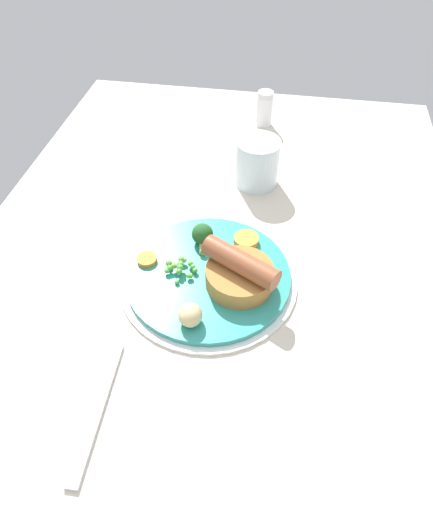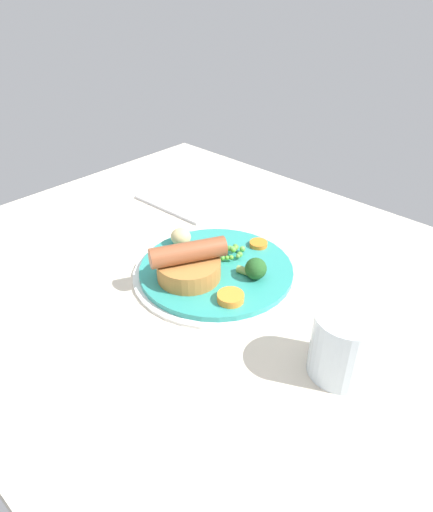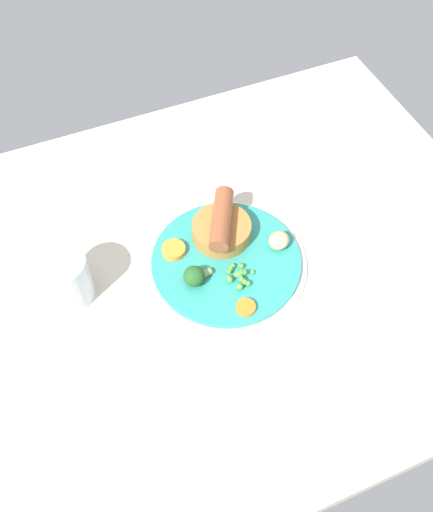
{
  "view_description": "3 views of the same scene",
  "coord_description": "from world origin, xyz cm",
  "px_view_note": "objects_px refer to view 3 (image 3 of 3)",
  "views": [
    {
      "loc": [
        50.11,
        8.1,
        55.27
      ],
      "look_at": [
        4.9,
        0.58,
        7.37
      ],
      "focal_mm": 32.0,
      "sensor_mm": 36.0,
      "label": 1
    },
    {
      "loc": [
        -35.47,
        43.27,
        45.96
      ],
      "look_at": [
        6.61,
        -1.5,
        5.66
      ],
      "focal_mm": 32.0,
      "sensor_mm": 36.0,
      "label": 2
    },
    {
      "loc": [
        -16.49,
        -49.2,
        80.95
      ],
      "look_at": [
        4.02,
        -0.6,
        6.46
      ],
      "focal_mm": 40.0,
      "sensor_mm": 36.0,
      "label": 3
    }
  ],
  "objects_px": {
    "sausage_pudding": "(222,227)",
    "fork": "(374,263)",
    "dinner_plate": "(226,262)",
    "broccoli_floret_far": "(195,276)",
    "potato_chunk_0": "(279,240)",
    "pea_pile": "(239,275)",
    "drinking_glass": "(65,278)",
    "carrot_slice_1": "(246,307)",
    "carrot_slice_0": "(174,250)"
  },
  "relations": [
    {
      "from": "sausage_pudding",
      "to": "fork",
      "type": "distance_m",
      "value": 0.26
    },
    {
      "from": "pea_pile",
      "to": "fork",
      "type": "bearing_deg",
      "value": -13.29
    },
    {
      "from": "broccoli_floret_far",
      "to": "carrot_slice_1",
      "type": "bearing_deg",
      "value": 112.54
    },
    {
      "from": "carrot_slice_0",
      "to": "fork",
      "type": "bearing_deg",
      "value": -25.38
    },
    {
      "from": "carrot_slice_0",
      "to": "drinking_glass",
      "type": "bearing_deg",
      "value": -179.2
    },
    {
      "from": "dinner_plate",
      "to": "broccoli_floret_far",
      "type": "xyz_separation_m",
      "value": [
        -0.06,
        -0.02,
        0.02
      ]
    },
    {
      "from": "broccoli_floret_far",
      "to": "potato_chunk_0",
      "type": "height_order",
      "value": "broccoli_floret_far"
    },
    {
      "from": "sausage_pudding",
      "to": "carrot_slice_0",
      "type": "distance_m",
      "value": 0.09
    },
    {
      "from": "dinner_plate",
      "to": "pea_pile",
      "type": "distance_m",
      "value": 0.05
    },
    {
      "from": "fork",
      "to": "pea_pile",
      "type": "bearing_deg",
      "value": 164.72
    },
    {
      "from": "pea_pile",
      "to": "drinking_glass",
      "type": "bearing_deg",
      "value": 161.11
    },
    {
      "from": "drinking_glass",
      "to": "sausage_pudding",
      "type": "bearing_deg",
      "value": 0.65
    },
    {
      "from": "sausage_pudding",
      "to": "pea_pile",
      "type": "height_order",
      "value": "sausage_pudding"
    },
    {
      "from": "sausage_pudding",
      "to": "pea_pile",
      "type": "bearing_deg",
      "value": -157.43
    },
    {
      "from": "pea_pile",
      "to": "drinking_glass",
      "type": "xyz_separation_m",
      "value": [
        -0.26,
        0.09,
        0.02
      ]
    },
    {
      "from": "carrot_slice_1",
      "to": "drinking_glass",
      "type": "relative_size",
      "value": 0.35
    },
    {
      "from": "pea_pile",
      "to": "broccoli_floret_far",
      "type": "distance_m",
      "value": 0.07
    },
    {
      "from": "sausage_pudding",
      "to": "potato_chunk_0",
      "type": "distance_m",
      "value": 0.1
    },
    {
      "from": "potato_chunk_0",
      "to": "broccoli_floret_far",
      "type": "bearing_deg",
      "value": -175.46
    },
    {
      "from": "pea_pile",
      "to": "broccoli_floret_far",
      "type": "xyz_separation_m",
      "value": [
        -0.07,
        0.02,
        0.01
      ]
    },
    {
      "from": "sausage_pudding",
      "to": "fork",
      "type": "xyz_separation_m",
      "value": [
        0.21,
        -0.14,
        -0.03
      ]
    },
    {
      "from": "fork",
      "to": "carrot_slice_1",
      "type": "bearing_deg",
      "value": 178.49
    },
    {
      "from": "carrot_slice_1",
      "to": "dinner_plate",
      "type": "bearing_deg",
      "value": 84.74
    },
    {
      "from": "sausage_pudding",
      "to": "potato_chunk_0",
      "type": "bearing_deg",
      "value": -97.65
    },
    {
      "from": "pea_pile",
      "to": "potato_chunk_0",
      "type": "relative_size",
      "value": 1.43
    },
    {
      "from": "pea_pile",
      "to": "drinking_glass",
      "type": "distance_m",
      "value": 0.27
    },
    {
      "from": "carrot_slice_1",
      "to": "fork",
      "type": "bearing_deg",
      "value": 0.48
    },
    {
      "from": "potato_chunk_0",
      "to": "carrot_slice_0",
      "type": "xyz_separation_m",
      "value": [
        -0.16,
        0.06,
        -0.01
      ]
    },
    {
      "from": "dinner_plate",
      "to": "broccoli_floret_far",
      "type": "height_order",
      "value": "broccoli_floret_far"
    },
    {
      "from": "pea_pile",
      "to": "fork",
      "type": "xyz_separation_m",
      "value": [
        0.22,
        -0.05,
        -0.02
      ]
    },
    {
      "from": "pea_pile",
      "to": "dinner_plate",
      "type": "bearing_deg",
      "value": 94.93
    },
    {
      "from": "potato_chunk_0",
      "to": "carrot_slice_0",
      "type": "distance_m",
      "value": 0.17
    },
    {
      "from": "sausage_pudding",
      "to": "carrot_slice_1",
      "type": "distance_m",
      "value": 0.15
    },
    {
      "from": "broccoli_floret_far",
      "to": "carrot_slice_1",
      "type": "xyz_separation_m",
      "value": [
        0.05,
        -0.08,
        -0.01
      ]
    },
    {
      "from": "sausage_pudding",
      "to": "carrot_slice_1",
      "type": "height_order",
      "value": "sausage_pudding"
    },
    {
      "from": "pea_pile",
      "to": "carrot_slice_0",
      "type": "distance_m",
      "value": 0.12
    },
    {
      "from": "dinner_plate",
      "to": "sausage_pudding",
      "type": "height_order",
      "value": "sausage_pudding"
    },
    {
      "from": "carrot_slice_0",
      "to": "drinking_glass",
      "type": "relative_size",
      "value": 0.45
    },
    {
      "from": "potato_chunk_0",
      "to": "carrot_slice_1",
      "type": "height_order",
      "value": "potato_chunk_0"
    },
    {
      "from": "sausage_pudding",
      "to": "fork",
      "type": "relative_size",
      "value": 0.65
    },
    {
      "from": "carrot_slice_0",
      "to": "carrot_slice_1",
      "type": "bearing_deg",
      "value": -65.86
    },
    {
      "from": "sausage_pudding",
      "to": "carrot_slice_0",
      "type": "xyz_separation_m",
      "value": [
        -0.09,
        -0.0,
        -0.02
      ]
    },
    {
      "from": "potato_chunk_0",
      "to": "carrot_slice_0",
      "type": "relative_size",
      "value": 0.9
    },
    {
      "from": "fork",
      "to": "drinking_glass",
      "type": "height_order",
      "value": "drinking_glass"
    },
    {
      "from": "dinner_plate",
      "to": "potato_chunk_0",
      "type": "bearing_deg",
      "value": -5.08
    },
    {
      "from": "potato_chunk_0",
      "to": "fork",
      "type": "distance_m",
      "value": 0.16
    },
    {
      "from": "potato_chunk_0",
      "to": "pea_pile",
      "type": "bearing_deg",
      "value": -158.75
    },
    {
      "from": "sausage_pudding",
      "to": "drinking_glass",
      "type": "xyz_separation_m",
      "value": [
        -0.26,
        -0.0,
        0.01
      ]
    },
    {
      "from": "dinner_plate",
      "to": "sausage_pudding",
      "type": "relative_size",
      "value": 2.28
    },
    {
      "from": "pea_pile",
      "to": "carrot_slice_1",
      "type": "distance_m",
      "value": 0.06
    }
  ]
}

